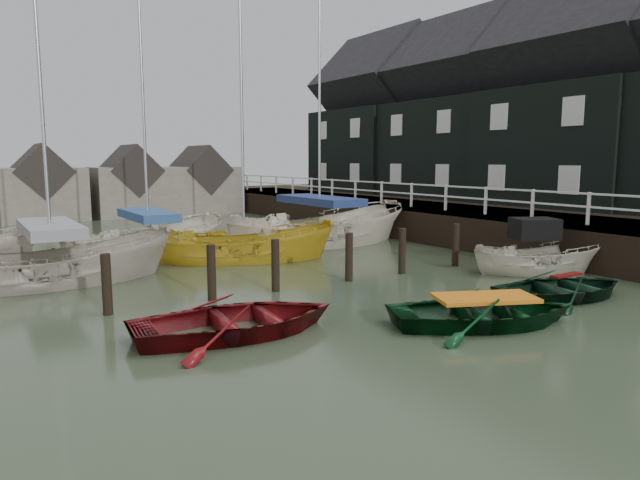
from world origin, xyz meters
TOP-DOWN VIEW (x-y plane):
  - ground at (0.00, 0.00)m, footprint 120.00×120.00m
  - pier at (9.48, 10.00)m, footprint 3.04×32.00m
  - land_strip at (15.00, 10.00)m, footprint 14.00×38.00m
  - quay_houses at (14.99, 8.66)m, footprint 6.52×28.14m
  - mooring_pilings at (-1.11, 3.00)m, footprint 13.72×0.22m
  - far_sheds at (0.83, 26.00)m, footprint 14.00×4.08m
  - rowboat_red at (-3.64, 0.08)m, footprint 4.51×3.44m
  - rowboat_green at (1.05, -2.15)m, footprint 4.87×4.28m
  - rowboat_dkgreen at (4.64, -1.62)m, footprint 4.23×3.37m
  - motorboat at (6.80, 0.80)m, footprint 4.43×3.27m
  - sailboat_a at (-6.05, 7.28)m, footprint 6.89×2.73m
  - sailboat_b at (-2.42, 10.39)m, footprint 6.92×4.10m
  - sailboat_c at (0.17, 7.85)m, footprint 6.78×4.72m
  - sailboat_d at (4.32, 9.45)m, footprint 8.24×3.63m

SIDE VIEW (x-z plane):
  - ground at x=0.00m, z-range 0.00..0.00m
  - land_strip at x=15.00m, z-range -0.75..0.75m
  - rowboat_red at x=-3.64m, z-range -0.44..0.44m
  - rowboat_green at x=1.05m, z-range -0.42..0.42m
  - rowboat_dkgreen at x=4.64m, z-range -0.39..0.39m
  - sailboat_c at x=0.17m, z-range -5.48..5.51m
  - sailboat_d at x=4.32m, z-range -6.15..6.27m
  - sailboat_a at x=-6.05m, z-range -5.14..5.26m
  - sailboat_b at x=-2.42m, z-range -5.84..5.97m
  - motorboat at x=6.80m, z-range -1.14..1.35m
  - mooring_pilings at x=-1.11m, z-range -0.40..1.40m
  - pier at x=9.48m, z-range -0.64..2.06m
  - far_sheds at x=0.83m, z-range -0.34..4.06m
  - quay_houses at x=14.99m, z-range 0.68..10.68m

